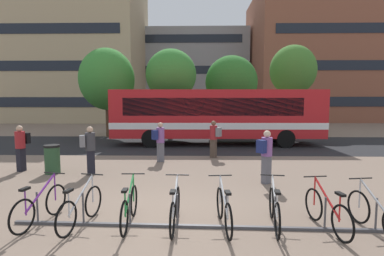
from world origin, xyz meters
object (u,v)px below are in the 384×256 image
Objects in this scene: parked_bicycle_green_2 at (129,207)px; street_tree_2 at (293,70)px; parked_bicycle_white_5 at (274,209)px; commuter_grey_pack_0 at (89,147)px; trash_bin at (52,159)px; parked_bicycle_silver_7 at (376,214)px; commuter_black_pack_5 at (21,145)px; commuter_navy_pack_1 at (266,153)px; street_tree_1 at (231,82)px; parked_bicycle_silver_3 at (175,209)px; commuter_grey_pack_3 at (214,137)px; parked_bicycle_silver_1 at (81,208)px; parked_bicycle_silver_4 at (224,210)px; street_tree_3 at (171,75)px; street_tree_0 at (107,79)px; commuter_navy_pack_4 at (160,139)px; city_bus at (218,115)px; parked_bicycle_purple_0 at (40,206)px; parked_bicycle_red_6 at (327,212)px.

street_tree_2 is at bearing -28.30° from parked_bicycle_green_2.
commuter_grey_pack_0 is at bearing 59.79° from parked_bicycle_white_5.
parked_bicycle_silver_7 is at bearing -27.69° from trash_bin.
commuter_grey_pack_0 is 2.77m from commuter_black_pack_5.
commuter_navy_pack_1 is 1.64× the size of trash_bin.
street_tree_2 reaches higher than street_tree_1.
commuter_grey_pack_0 is at bearing 39.94° from parked_bicycle_silver_3.
commuter_grey_pack_3 is at bearing 70.75° from commuter_navy_pack_1.
parked_bicycle_silver_7 is at bearing -106.27° from commuter_navy_pack_1.
street_tree_1 is at bearing 57.51° from trash_bin.
commuter_grey_pack_0 is (-1.37, 4.21, 0.60)m from parked_bicycle_silver_1.
parked_bicycle_silver_4 is 15.69m from street_tree_3.
parked_bicycle_silver_3 is at bearing 98.33° from parked_bicycle_white_5.
parked_bicycle_silver_4 and parked_bicycle_white_5 have the same top height.
parked_bicycle_silver_1 is at bearing -96.19° from commuter_grey_pack_0.
street_tree_0 is at bearing 16.52° from parked_bicycle_green_2.
commuter_navy_pack_4 is at bearing -0.33° from parked_bicycle_green_2.
commuter_navy_pack_1 is 0.99× the size of commuter_black_pack_5.
city_bus reaches higher than parked_bicycle_white_5.
commuter_grey_pack_3 is 0.27× the size of street_tree_3.
parked_bicycle_green_2 is 1.02× the size of commuter_navy_pack_1.
street_tree_0 is at bearing 154.52° from city_bus.
trash_bin reaches higher than parked_bicycle_white_5.
parked_bicycle_purple_0 is at bearing 96.71° from parked_bicycle_white_5.
parked_bicycle_purple_0 and parked_bicycle_green_2 have the same top height.
commuter_navy_pack_4 is 0.28× the size of street_tree_1.
trash_bin is at bearing 47.30° from parked_bicycle_silver_4.
parked_bicycle_red_6 is at bearing 73.27° from parked_bicycle_silver_7.
parked_bicycle_silver_1 is 0.24× the size of street_tree_2.
commuter_navy_pack_1 is 0.28× the size of street_tree_1.
commuter_navy_pack_1 is (1.00, -8.15, -0.80)m from city_bus.
street_tree_1 reaches higher than commuter_black_pack_5.
commuter_grey_pack_3 is at bearing 125.71° from commuter_black_pack_5.
commuter_black_pack_5 reaches higher than parked_bicycle_green_2.
commuter_navy_pack_1 is at bearing 13.42° from parked_bicycle_silver_7.
commuter_black_pack_5 is at bearing -90.53° from street_tree_0.
street_tree_2 is 10.36m from street_tree_3.
parked_bicycle_green_2 is 0.28× the size of street_tree_0.
commuter_navy_pack_1 is (-1.40, 3.47, 0.59)m from parked_bicycle_silver_7.
commuter_black_pack_5 is (-7.08, 4.74, 0.60)m from parked_bicycle_silver_4.
commuter_grey_pack_3 is at bearing -100.79° from street_tree_1.
street_tree_2 is at bearing -92.25° from commuter_grey_pack_3.
commuter_navy_pack_4 is (-1.17, 6.47, 0.58)m from parked_bicycle_silver_3.
city_bus is at bearing 31.28° from commuter_grey_pack_0.
parked_bicycle_silver_4 is 7.28m from trash_bin.
parked_bicycle_silver_1 is at bearing 56.66° from commuter_black_pack_5.
parked_bicycle_green_2 is at bearing 80.15° from parked_bicycle_red_6.
commuter_black_pack_5 is (-4.90, -1.75, 0.02)m from commuter_navy_pack_4.
city_bus is 12.03m from parked_bicycle_silver_1.
street_tree_0 is at bearing 23.31° from parked_bicycle_red_6.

